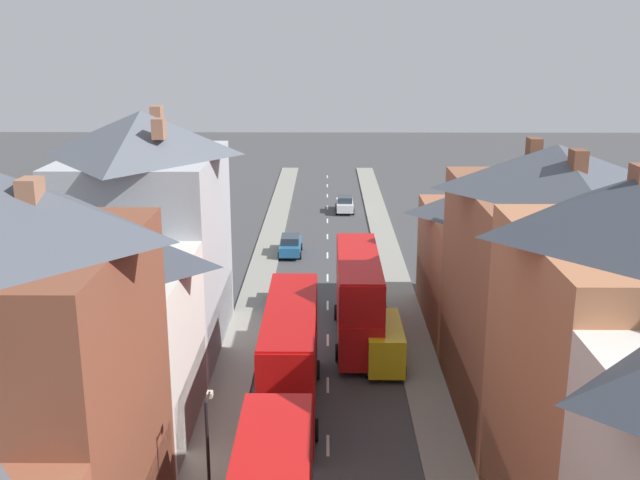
{
  "coord_description": "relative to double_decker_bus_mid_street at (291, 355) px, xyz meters",
  "views": [
    {
      "loc": [
        -0.08,
        -11.84,
        17.72
      ],
      "look_at": [
        -0.59,
        43.87,
        2.46
      ],
      "focal_mm": 42.0,
      "sensor_mm": 36.0,
      "label": 1
    }
  ],
  "objects": [
    {
      "name": "terrace_row_right",
      "position": [
        11.99,
        -9.42,
        3.2
      ],
      "size": [
        8.0,
        51.54,
        14.18
      ],
      "color": "beige",
      "rests_on": "ground"
    },
    {
      "name": "pavement_left",
      "position": [
        -3.29,
        16.51,
        -2.75
      ],
      "size": [
        2.2,
        104.0,
        0.14
      ],
      "primitive_type": "cube",
      "color": "gray",
      "rests_on": "ground"
    },
    {
      "name": "delivery_van",
      "position": [
        4.91,
        5.09,
        -1.48
      ],
      "size": [
        2.2,
        5.2,
        2.41
      ],
      "color": "yellow",
      "rests_on": "ground"
    },
    {
      "name": "centre_line_dashes",
      "position": [
        1.81,
        14.51,
        -2.81
      ],
      "size": [
        0.14,
        97.8,
        0.01
      ],
      "color": "silver",
      "rests_on": "ground"
    },
    {
      "name": "pavement_right",
      "position": [
        6.91,
        16.51,
        -2.75
      ],
      "size": [
        2.2,
        104.0,
        0.14
      ],
      "primitive_type": "cube",
      "color": "gray",
      "rests_on": "ground"
    },
    {
      "name": "car_parked_right_a",
      "position": [
        3.61,
        42.4,
        -1.96
      ],
      "size": [
        1.9,
        4.14,
        1.71
      ],
      "color": "silver",
      "rests_on": "ground"
    },
    {
      "name": "car_near_silver",
      "position": [
        -1.29,
        14.35,
        -1.96
      ],
      "size": [
        1.9,
        3.85,
        1.7
      ],
      "color": "navy",
      "rests_on": "ground"
    },
    {
      "name": "street_lamp",
      "position": [
        -2.44,
        -9.79,
        0.43
      ],
      "size": [
        0.2,
        1.12,
        5.5
      ],
      "color": "black",
      "rests_on": "ground"
    },
    {
      "name": "double_decker_bus_mid_street",
      "position": [
        0.0,
        0.0,
        0.0
      ],
      "size": [
        2.74,
        10.8,
        5.3
      ],
      "color": "#B70F0F",
      "rests_on": "ground"
    },
    {
      "name": "terrace_row_left",
      "position": [
        -8.38,
        -9.16,
        3.2
      ],
      "size": [
        8.0,
        46.61,
        13.94
      ],
      "color": "brown",
      "rests_on": "ground"
    },
    {
      "name": "double_decker_bus_far_approaching",
      "position": [
        3.6,
        8.55,
        0.0
      ],
      "size": [
        2.74,
        10.8,
        5.3
      ],
      "color": "red",
      "rests_on": "ground"
    },
    {
      "name": "car_near_blue",
      "position": [
        -1.29,
        26.65,
        -1.97
      ],
      "size": [
        1.9,
        4.23,
        1.69
      ],
      "color": "#236093",
      "rests_on": "ground"
    }
  ]
}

